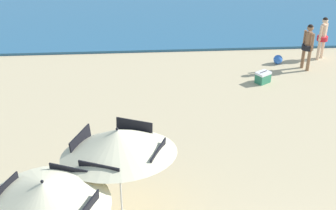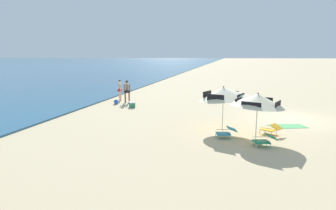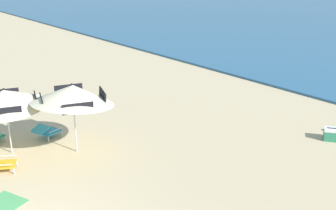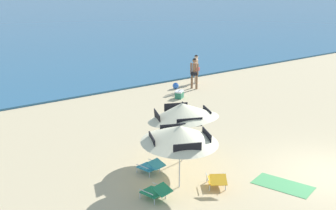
{
  "view_description": "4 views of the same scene",
  "coord_description": "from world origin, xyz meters",
  "px_view_note": "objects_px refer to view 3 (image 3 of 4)",
  "views": [
    {
      "loc": [
        -2.83,
        -4.26,
        6.94
      ],
      "look_at": [
        -2.13,
        6.16,
        1.39
      ],
      "focal_mm": 49.44,
      "sensor_mm": 36.0,
      "label": 1
    },
    {
      "loc": [
        -17.06,
        3.47,
        3.61
      ],
      "look_at": [
        -2.13,
        6.82,
        0.92
      ],
      "focal_mm": 29.99,
      "sensor_mm": 36.0,
      "label": 2
    },
    {
      "loc": [
        7.58,
        -2.44,
        6.09
      ],
      "look_at": [
        -2.16,
        6.48,
        1.14
      ],
      "focal_mm": 47.93,
      "sensor_mm": 36.0,
      "label": 3
    },
    {
      "loc": [
        -12.22,
        -7.63,
        6.42
      ],
      "look_at": [
        -1.9,
        6.58,
        1.12
      ],
      "focal_mm": 48.05,
      "sensor_mm": 36.0,
      "label": 4
    }
  ],
  "objects_px": {
    "beach_umbrella_striped_main": "(5,99)",
    "cooler_box": "(332,134)",
    "lounge_chair_beside_umbrella": "(47,131)",
    "beach_umbrella_striped_second": "(73,94)"
  },
  "relations": [
    {
      "from": "beach_umbrella_striped_main",
      "to": "beach_umbrella_striped_second",
      "type": "height_order",
      "value": "beach_umbrella_striped_second"
    },
    {
      "from": "beach_umbrella_striped_main",
      "to": "beach_umbrella_striped_second",
      "type": "bearing_deg",
      "value": 49.96
    },
    {
      "from": "lounge_chair_beside_umbrella",
      "to": "beach_umbrella_striped_main",
      "type": "bearing_deg",
      "value": -81.62
    },
    {
      "from": "beach_umbrella_striped_main",
      "to": "cooler_box",
      "type": "xyz_separation_m",
      "value": [
        6.06,
        7.94,
        -1.53
      ]
    },
    {
      "from": "beach_umbrella_striped_main",
      "to": "beach_umbrella_striped_second",
      "type": "relative_size",
      "value": 0.79
    },
    {
      "from": "beach_umbrella_striped_second",
      "to": "lounge_chair_beside_umbrella",
      "type": "relative_size",
      "value": 3.16
    },
    {
      "from": "cooler_box",
      "to": "beach_umbrella_striped_second",
      "type": "bearing_deg",
      "value": -126.7
    },
    {
      "from": "cooler_box",
      "to": "lounge_chair_beside_umbrella",
      "type": "bearing_deg",
      "value": -133.15
    },
    {
      "from": "beach_umbrella_striped_second",
      "to": "cooler_box",
      "type": "height_order",
      "value": "beach_umbrella_striped_second"
    },
    {
      "from": "beach_umbrella_striped_main",
      "to": "lounge_chair_beside_umbrella",
      "type": "bearing_deg",
      "value": 98.38
    }
  ]
}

